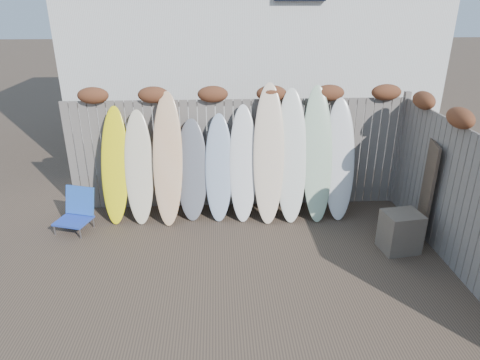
{
  "coord_description": "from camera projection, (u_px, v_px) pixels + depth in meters",
  "views": [
    {
      "loc": [
        -0.33,
        -4.89,
        3.58
      ],
      "look_at": [
        0.0,
        1.2,
        1.0
      ],
      "focal_mm": 32.0,
      "sensor_mm": 36.0,
      "label": 1
    }
  ],
  "objects": [
    {
      "name": "ground",
      "position": [
        245.0,
        280.0,
        5.9
      ],
      "size": [
        80.0,
        80.0,
        0.0
      ],
      "primitive_type": "plane",
      "color": "#493A2D"
    },
    {
      "name": "back_fence",
      "position": [
        240.0,
        145.0,
        7.65
      ],
      "size": [
        6.05,
        0.28,
        2.24
      ],
      "color": "slate",
      "rests_on": "ground"
    },
    {
      "name": "right_fence",
      "position": [
        462.0,
        193.0,
        5.84
      ],
      "size": [
        0.28,
        4.4,
        2.24
      ],
      "color": "slate",
      "rests_on": "ground"
    },
    {
      "name": "house",
      "position": [
        249.0,
        16.0,
        10.66
      ],
      "size": [
        8.5,
        5.5,
        6.33
      ],
      "color": "silver",
      "rests_on": "ground"
    },
    {
      "name": "beach_chair",
      "position": [
        77.0,
        211.0,
        7.15
      ],
      "size": [
        0.66,
        0.68,
        0.69
      ],
      "color": "#2443B7",
      "rests_on": "ground"
    },
    {
      "name": "wooden_crate",
      "position": [
        400.0,
        232.0,
        6.51
      ],
      "size": [
        0.6,
        0.52,
        0.63
      ],
      "primitive_type": "cube",
      "rotation": [
        0.0,
        0.0,
        0.15
      ],
      "color": "#6F5C53",
      "rests_on": "ground"
    },
    {
      "name": "lattice_panel",
      "position": [
        424.0,
        185.0,
        6.93
      ],
      "size": [
        0.3,
        1.04,
        1.59
      ],
      "primitive_type": "cube",
      "rotation": [
        0.0,
        0.0,
        -0.24
      ],
      "color": "#342D20",
      "rests_on": "ground"
    },
    {
      "name": "surfboard_0",
      "position": [
        115.0,
        166.0,
        7.26
      ],
      "size": [
        0.52,
        0.72,
        1.95
      ],
      "primitive_type": "ellipsoid",
      "rotation": [
        -0.31,
        0.0,
        -0.07
      ],
      "color": "#FFEB10",
      "rests_on": "ground"
    },
    {
      "name": "surfboard_1",
      "position": [
        139.0,
        168.0,
        7.26
      ],
      "size": [
        0.51,
        0.69,
        1.89
      ],
      "primitive_type": "ellipsoid",
      "rotation": [
        -0.31,
        0.0,
        0.04
      ],
      "color": "beige",
      "rests_on": "ground"
    },
    {
      "name": "surfboard_2",
      "position": [
        168.0,
        159.0,
        7.2
      ],
      "size": [
        0.54,
        0.79,
        2.19
      ],
      "primitive_type": "ellipsoid",
      "rotation": [
        -0.31,
        0.0,
        -0.05
      ],
      "color": "#F8C185",
      "rests_on": "ground"
    },
    {
      "name": "surfboard_3",
      "position": [
        192.0,
        170.0,
        7.39
      ],
      "size": [
        0.55,
        0.63,
        1.71
      ],
      "primitive_type": "ellipsoid",
      "rotation": [
        -0.31,
        0.0,
        -0.03
      ],
      "color": "slate",
      "rests_on": "ground"
    },
    {
      "name": "surfboard_4",
      "position": [
        219.0,
        168.0,
        7.37
      ],
      "size": [
        0.51,
        0.67,
        1.8
      ],
      "primitive_type": "ellipsoid",
      "rotation": [
        -0.31,
        0.0,
        -0.06
      ],
      "color": "#9AADC5",
      "rests_on": "ground"
    },
    {
      "name": "surfboard_5",
      "position": [
        243.0,
        164.0,
        7.34
      ],
      "size": [
        0.51,
        0.72,
        1.95
      ],
      "primitive_type": "ellipsoid",
      "rotation": [
        -0.31,
        0.0,
        -0.06
      ],
      "color": "white",
      "rests_on": "ground"
    },
    {
      "name": "surfboard_6",
      "position": [
        269.0,
        154.0,
        7.26
      ],
      "size": [
        0.59,
        0.85,
        2.31
      ],
      "primitive_type": "ellipsoid",
      "rotation": [
        -0.31,
        0.0,
        -0.08
      ],
      "color": "#F8DCBB",
      "rests_on": "ground"
    },
    {
      "name": "surfboard_7",
      "position": [
        291.0,
        156.0,
        7.3
      ],
      "size": [
        0.57,
        0.81,
        2.22
      ],
      "primitive_type": "ellipsoid",
      "rotation": [
        -0.31,
        0.0,
        -0.05
      ],
      "color": "white",
      "rests_on": "ground"
    },
    {
      "name": "surfboard_8",
      "position": [
        317.0,
        154.0,
        7.32
      ],
      "size": [
        0.53,
        0.8,
        2.26
      ],
      "primitive_type": "ellipsoid",
      "rotation": [
        -0.31,
        0.0,
        -0.02
      ],
      "color": "#ACCBA7",
      "rests_on": "ground"
    },
    {
      "name": "surfboard_9",
      "position": [
        339.0,
        160.0,
        7.4
      ],
      "size": [
        0.57,
        0.76,
        2.05
      ],
      "primitive_type": "ellipsoid",
      "rotation": [
        -0.31,
        0.0,
        -0.07
      ],
      "color": "silver",
      "rests_on": "ground"
    }
  ]
}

